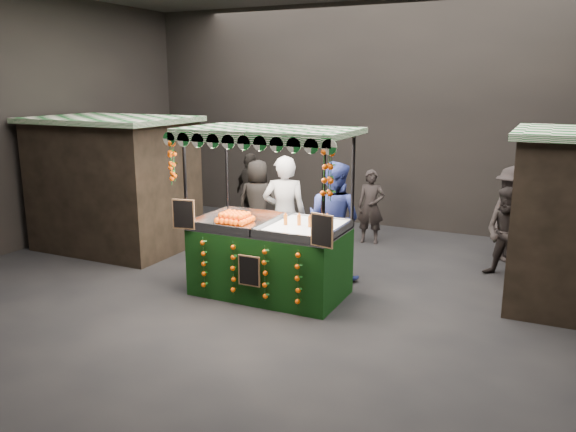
% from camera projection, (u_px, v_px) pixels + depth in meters
% --- Properties ---
extents(ground, '(12.00, 12.00, 0.00)m').
position_uv_depth(ground, '(294.00, 296.00, 8.91)').
color(ground, black).
rests_on(ground, ground).
extents(market_hall, '(12.10, 10.10, 5.05)m').
position_uv_depth(market_hall, '(295.00, 73.00, 8.14)').
color(market_hall, black).
rests_on(market_hall, ground).
extents(neighbour_stall_left, '(3.00, 2.20, 2.60)m').
position_uv_depth(neighbour_stall_left, '(115.00, 183.00, 11.33)').
color(neighbour_stall_left, black).
rests_on(neighbour_stall_left, ground).
extents(juice_stall, '(2.68, 1.57, 2.60)m').
position_uv_depth(juice_stall, '(270.00, 245.00, 8.82)').
color(juice_stall, black).
rests_on(juice_stall, ground).
extents(vendor_grey, '(0.88, 0.74, 2.06)m').
position_uv_depth(vendor_grey, '(284.00, 215.00, 9.81)').
color(vendor_grey, gray).
rests_on(vendor_grey, ground).
extents(vendor_blue, '(1.09, 0.91, 2.00)m').
position_uv_depth(vendor_blue, '(333.00, 221.00, 9.55)').
color(vendor_blue, navy).
rests_on(vendor_blue, ground).
extents(shopper_0, '(0.60, 0.44, 1.52)m').
position_uv_depth(shopper_0, '(371.00, 207.00, 11.73)').
color(shopper_0, black).
rests_on(shopper_0, ground).
extents(shopper_1, '(0.91, 0.81, 1.56)m').
position_uv_depth(shopper_1, '(507.00, 234.00, 9.57)').
color(shopper_1, black).
rests_on(shopper_1, ground).
extents(shopper_2, '(1.11, 0.85, 1.75)m').
position_uv_depth(shopper_2, '(251.00, 193.00, 12.58)').
color(shopper_2, '#282421').
rests_on(shopper_2, ground).
extents(shopper_3, '(1.07, 1.32, 1.78)m').
position_uv_depth(shopper_3, '(511.00, 214.00, 10.52)').
color(shopper_3, '#2B2423').
rests_on(shopper_3, ground).
extents(shopper_4, '(0.95, 0.73, 1.73)m').
position_uv_depth(shopper_4, '(258.00, 202.00, 11.71)').
color(shopper_4, '#2D2724').
rests_on(shopper_4, ground).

